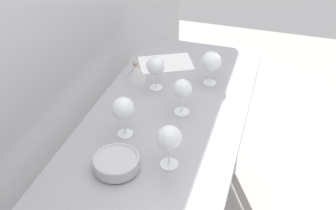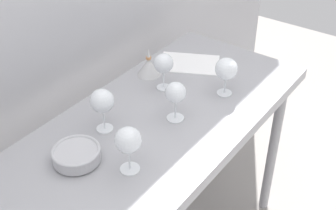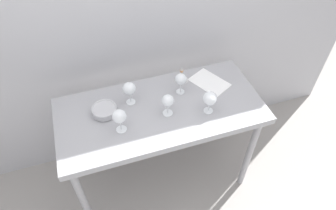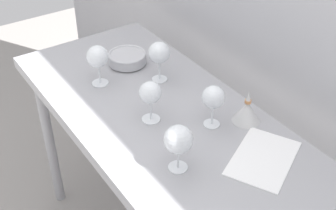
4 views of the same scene
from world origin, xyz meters
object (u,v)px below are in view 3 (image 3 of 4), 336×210
wine_glass_far_right (181,80)px  decanter_funnel (181,76)px  wine_glass_near_left (119,117)px  wine_glass_far_left (129,89)px  wine_glass_near_center (168,101)px  wine_glass_near_right (210,99)px  tasting_sheet_upper (209,82)px  tasting_bowl (104,110)px

wine_glass_far_right → decanter_funnel: wine_glass_far_right is taller
wine_glass_near_left → wine_glass_far_left: 0.25m
wine_glass_near_center → wine_glass_far_left: bearing=140.0°
wine_glass_far_left → wine_glass_near_right: size_ratio=1.04×
wine_glass_near_center → decanter_funnel: 0.36m
wine_glass_far_left → tasting_sheet_upper: bearing=1.7°
tasting_bowl → decanter_funnel: (0.60, 0.15, 0.01)m
tasting_bowl → decanter_funnel: size_ratio=1.30×
wine_glass_near_left → decanter_funnel: size_ratio=1.33×
wine_glass_near_left → decanter_funnel: bearing=32.1°
wine_glass_near_left → wine_glass_near_center: bearing=7.4°
wine_glass_near_right → wine_glass_far_right: (-0.12, 0.23, 0.00)m
wine_glass_near_center → tasting_bowl: (-0.40, 0.13, -0.09)m
wine_glass_near_left → wine_glass_far_left: size_ratio=0.99×
wine_glass_near_right → wine_glass_far_right: wine_glass_near_right is taller
wine_glass_far_left → tasting_sheet_upper: (0.60, 0.02, -0.12)m
wine_glass_near_left → wine_glass_near_center: size_ratio=1.07×
wine_glass_far_right → wine_glass_near_center: bearing=-131.7°
wine_glass_near_right → decanter_funnel: 0.37m
wine_glass_near_right → tasting_bowl: (-0.66, 0.20, -0.09)m
wine_glass_near_right → tasting_bowl: 0.70m
wine_glass_near_left → wine_glass_far_right: bearing=23.8°
wine_glass_near_right → tasting_sheet_upper: wine_glass_near_right is taller
wine_glass_far_right → wine_glass_near_left: bearing=-156.2°
tasting_sheet_upper → tasting_bowl: 0.79m
decanter_funnel → wine_glass_far_left: bearing=-165.0°
wine_glass_near_left → wine_glass_far_left: (0.11, 0.22, 0.00)m
wine_glass_near_right → tasting_sheet_upper: (0.12, 0.26, -0.11)m
wine_glass_far_left → wine_glass_far_right: wine_glass_far_left is taller
wine_glass_far_left → decanter_funnel: size_ratio=1.34×
decanter_funnel → wine_glass_near_right: bearing=-79.5°
wine_glass_far_left → wine_glass_near_right: 0.53m
wine_glass_near_left → tasting_bowl: 0.21m
wine_glass_near_center → tasting_bowl: size_ratio=0.96×
wine_glass_far_right → wine_glass_near_right: bearing=-63.4°
tasting_sheet_upper → wine_glass_near_right: bearing=-142.7°
wine_glass_near_left → wine_glass_near_right: bearing=-2.3°
wine_glass_near_right → tasting_bowl: wine_glass_near_right is taller
wine_glass_near_left → tasting_sheet_upper: 0.76m
wine_glass_far_right → tasting_bowl: 0.55m
wine_glass_near_right → wine_glass_near_center: (-0.26, 0.07, -0.00)m
tasting_bowl → wine_glass_far_right: bearing=3.7°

